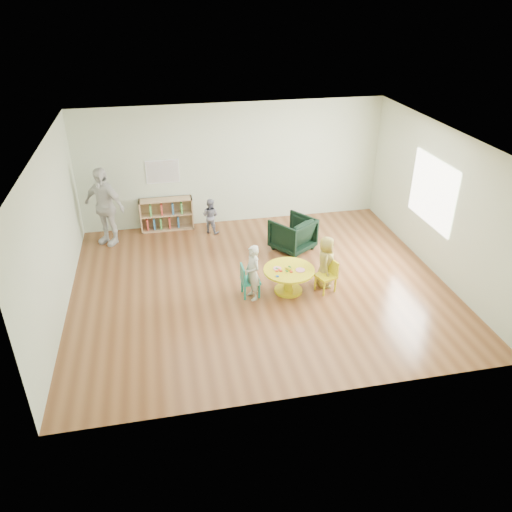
{
  "coord_description": "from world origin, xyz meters",
  "views": [
    {
      "loc": [
        -1.68,
        -7.91,
        5.06
      ],
      "look_at": [
        -0.13,
        -0.3,
        0.8
      ],
      "focal_mm": 35.0,
      "sensor_mm": 36.0,
      "label": 1
    }
  ],
  "objects_px": {
    "child_left": "(253,273)",
    "toddler": "(210,216)",
    "adult_caretaker": "(104,206)",
    "armchair": "(293,234)",
    "kid_chair_right": "(328,274)",
    "child_right": "(326,262)",
    "bookshelf": "(166,214)",
    "activity_table": "(289,276)",
    "kid_chair_left": "(248,280)"
  },
  "relations": [
    {
      "from": "kid_chair_right",
      "to": "adult_caretaker",
      "type": "height_order",
      "value": "adult_caretaker"
    },
    {
      "from": "bookshelf",
      "to": "child_left",
      "type": "xyz_separation_m",
      "value": [
        1.4,
        -3.27,
        0.16
      ]
    },
    {
      "from": "adult_caretaker",
      "to": "bookshelf",
      "type": "bearing_deg",
      "value": 55.89
    },
    {
      "from": "activity_table",
      "to": "adult_caretaker",
      "type": "bearing_deg",
      "value": 141.05
    },
    {
      "from": "armchair",
      "to": "adult_caretaker",
      "type": "bearing_deg",
      "value": -50.36
    },
    {
      "from": "bookshelf",
      "to": "armchair",
      "type": "relative_size",
      "value": 1.51
    },
    {
      "from": "activity_table",
      "to": "child_left",
      "type": "height_order",
      "value": "child_left"
    },
    {
      "from": "activity_table",
      "to": "child_right",
      "type": "height_order",
      "value": "child_right"
    },
    {
      "from": "activity_table",
      "to": "adult_caretaker",
      "type": "xyz_separation_m",
      "value": [
        -3.38,
        2.73,
        0.54
      ]
    },
    {
      "from": "child_left",
      "to": "armchair",
      "type": "bearing_deg",
      "value": 129.23
    },
    {
      "from": "toddler",
      "to": "adult_caretaker",
      "type": "relative_size",
      "value": 0.47
    },
    {
      "from": "child_left",
      "to": "kid_chair_left",
      "type": "bearing_deg",
      "value": -159.34
    },
    {
      "from": "kid_chair_right",
      "to": "child_left",
      "type": "height_order",
      "value": "child_left"
    },
    {
      "from": "bookshelf",
      "to": "toddler",
      "type": "xyz_separation_m",
      "value": [
        0.98,
        -0.4,
        0.04
      ]
    },
    {
      "from": "armchair",
      "to": "bookshelf",
      "type": "bearing_deg",
      "value": -65.56
    },
    {
      "from": "adult_caretaker",
      "to": "kid_chair_right",
      "type": "bearing_deg",
      "value": 1.67
    },
    {
      "from": "activity_table",
      "to": "bookshelf",
      "type": "distance_m",
      "value": 3.81
    },
    {
      "from": "kid_chair_left",
      "to": "armchair",
      "type": "distance_m",
      "value": 2.04
    },
    {
      "from": "child_right",
      "to": "toddler",
      "type": "distance_m",
      "value": 3.27
    },
    {
      "from": "bookshelf",
      "to": "armchair",
      "type": "height_order",
      "value": "bookshelf"
    },
    {
      "from": "activity_table",
      "to": "bookshelf",
      "type": "bearing_deg",
      "value": 123.26
    },
    {
      "from": "armchair",
      "to": "child_right",
      "type": "distance_m",
      "value": 1.55
    },
    {
      "from": "kid_chair_right",
      "to": "child_right",
      "type": "bearing_deg",
      "value": -20.49
    },
    {
      "from": "kid_chair_left",
      "to": "toddler",
      "type": "distance_m",
      "value": 2.8
    },
    {
      "from": "bookshelf",
      "to": "toddler",
      "type": "height_order",
      "value": "toddler"
    },
    {
      "from": "child_left",
      "to": "toddler",
      "type": "xyz_separation_m",
      "value": [
        -0.41,
        2.87,
        -0.12
      ]
    },
    {
      "from": "adult_caretaker",
      "to": "child_left",
      "type": "bearing_deg",
      "value": -10.08
    },
    {
      "from": "child_right",
      "to": "adult_caretaker",
      "type": "height_order",
      "value": "adult_caretaker"
    },
    {
      "from": "kid_chair_right",
      "to": "bookshelf",
      "type": "distance_m",
      "value": 4.32
    },
    {
      "from": "child_right",
      "to": "activity_table",
      "type": "bearing_deg",
      "value": 115.69
    },
    {
      "from": "child_left",
      "to": "toddler",
      "type": "relative_size",
      "value": 1.29
    },
    {
      "from": "kid_chair_right",
      "to": "child_right",
      "type": "height_order",
      "value": "child_right"
    },
    {
      "from": "armchair",
      "to": "kid_chair_right",
      "type": "bearing_deg",
      "value": 62.82
    },
    {
      "from": "kid_chair_right",
      "to": "child_right",
      "type": "distance_m",
      "value": 0.25
    },
    {
      "from": "armchair",
      "to": "child_right",
      "type": "height_order",
      "value": "child_right"
    },
    {
      "from": "kid_chair_right",
      "to": "toddler",
      "type": "relative_size",
      "value": 0.75
    },
    {
      "from": "activity_table",
      "to": "armchair",
      "type": "xyz_separation_m",
      "value": [
        0.51,
        1.61,
        0.04
      ]
    },
    {
      "from": "armchair",
      "to": "adult_caretaker",
      "type": "xyz_separation_m",
      "value": [
        -3.89,
        1.12,
        0.5
      ]
    },
    {
      "from": "adult_caretaker",
      "to": "armchair",
      "type": "bearing_deg",
      "value": 20.16
    },
    {
      "from": "activity_table",
      "to": "toddler",
      "type": "height_order",
      "value": "toddler"
    },
    {
      "from": "activity_table",
      "to": "toddler",
      "type": "distance_m",
      "value": 3.0
    },
    {
      "from": "kid_chair_left",
      "to": "kid_chair_right",
      "type": "xyz_separation_m",
      "value": [
        1.48,
        -0.11,
        -0.0
      ]
    },
    {
      "from": "child_left",
      "to": "adult_caretaker",
      "type": "height_order",
      "value": "adult_caretaker"
    },
    {
      "from": "activity_table",
      "to": "kid_chair_right",
      "type": "height_order",
      "value": "kid_chair_right"
    },
    {
      "from": "child_left",
      "to": "adult_caretaker",
      "type": "xyz_separation_m",
      "value": [
        -2.69,
        2.82,
        0.34
      ]
    },
    {
      "from": "kid_chair_right",
      "to": "toddler",
      "type": "bearing_deg",
      "value": 12.57
    },
    {
      "from": "activity_table",
      "to": "child_left",
      "type": "distance_m",
      "value": 0.73
    },
    {
      "from": "activity_table",
      "to": "kid_chair_left",
      "type": "bearing_deg",
      "value": 179.25
    },
    {
      "from": "bookshelf",
      "to": "armchair",
      "type": "xyz_separation_m",
      "value": [
        2.6,
        -1.58,
        -0.0
      ]
    },
    {
      "from": "activity_table",
      "to": "kid_chair_left",
      "type": "relative_size",
      "value": 1.52
    }
  ]
}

